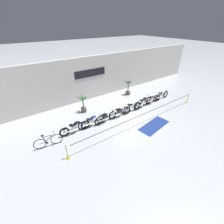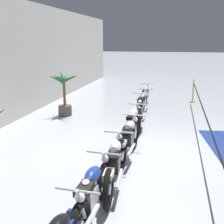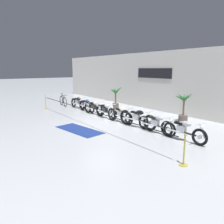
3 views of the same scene
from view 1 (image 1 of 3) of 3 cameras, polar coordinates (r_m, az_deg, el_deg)
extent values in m
plane|color=#B2B7BC|center=(12.81, 7.06, -1.75)|extent=(120.00, 120.00, 0.00)
cube|color=silver|center=(15.67, -5.18, 13.24)|extent=(28.00, 0.25, 4.20)
cube|color=black|center=(14.94, -8.23, 14.49)|extent=(3.21, 0.04, 0.70)
torus|color=black|center=(11.32, -10.15, -4.81)|extent=(0.73, 0.15, 0.73)
torus|color=black|center=(10.98, -17.67, -7.28)|extent=(0.73, 0.15, 0.73)
cylinder|color=silver|center=(11.32, -10.15, -4.81)|extent=(0.17, 0.09, 0.17)
cylinder|color=silver|center=(10.98, -17.67, -7.28)|extent=(0.17, 0.09, 0.17)
cylinder|color=silver|center=(11.18, -9.87, -3.50)|extent=(0.31, 0.07, 0.59)
cube|color=silver|center=(11.02, -14.20, -5.46)|extent=(0.37, 0.23, 0.26)
cylinder|color=silver|center=(10.91, -14.13, -4.55)|extent=(0.18, 0.12, 0.24)
cylinder|color=silver|center=(10.89, -14.53, -4.68)|extent=(0.18, 0.12, 0.24)
cylinder|color=silver|center=(10.93, -15.31, -6.90)|extent=(0.70, 0.10, 0.07)
cube|color=#ADAFB5|center=(11.11, -13.86, -5.96)|extent=(1.26, 0.11, 0.06)
ellipsoid|color=black|center=(10.92, -13.25, -4.00)|extent=(0.47, 0.24, 0.22)
cube|color=black|center=(10.87, -14.98, -4.74)|extent=(0.41, 0.22, 0.09)
cube|color=black|center=(10.84, -17.64, -6.14)|extent=(0.33, 0.17, 0.08)
cylinder|color=silver|center=(11.00, -10.51, -2.53)|extent=(0.06, 0.62, 0.04)
sphere|color=silver|center=(11.10, -10.07, -3.01)|extent=(0.14, 0.14, 0.14)
torus|color=black|center=(11.80, -4.42, -2.78)|extent=(0.70, 0.13, 0.69)
torus|color=black|center=(11.30, -11.32, -5.11)|extent=(0.70, 0.13, 0.69)
cylinder|color=silver|center=(11.80, -4.42, -2.78)|extent=(0.17, 0.09, 0.17)
cylinder|color=silver|center=(11.30, -11.32, -5.11)|extent=(0.17, 0.09, 0.17)
cylinder|color=silver|center=(11.68, -4.09, -1.50)|extent=(0.31, 0.07, 0.59)
cube|color=silver|center=(11.42, -8.07, -3.35)|extent=(0.37, 0.24, 0.26)
cylinder|color=silver|center=(11.32, -7.96, -2.46)|extent=(0.18, 0.12, 0.24)
cylinder|color=silver|center=(11.30, -8.33, -2.58)|extent=(0.18, 0.12, 0.24)
cylinder|color=silver|center=(11.30, -9.08, -4.73)|extent=(0.70, 0.10, 0.07)
cube|color=#47474C|center=(11.52, -7.80, -3.85)|extent=(1.24, 0.11, 0.06)
ellipsoid|color=navy|center=(11.35, -7.12, -1.92)|extent=(0.47, 0.24, 0.22)
cube|color=black|center=(11.26, -8.75, -2.63)|extent=(0.41, 0.22, 0.09)
cube|color=navy|center=(11.17, -11.21, -3.99)|extent=(0.33, 0.17, 0.08)
cylinder|color=silver|center=(11.49, -4.62, -0.54)|extent=(0.06, 0.62, 0.04)
sphere|color=silver|center=(11.60, -4.24, -1.01)|extent=(0.14, 0.14, 0.14)
torus|color=black|center=(12.28, 0.22, -1.09)|extent=(0.72, 0.15, 0.72)
torus|color=black|center=(11.58, -5.21, -3.49)|extent=(0.72, 0.15, 0.72)
cylinder|color=silver|center=(12.28, 0.22, -1.09)|extent=(0.18, 0.09, 0.17)
cylinder|color=silver|center=(11.58, -5.21, -3.49)|extent=(0.18, 0.09, 0.17)
cylinder|color=silver|center=(12.18, 0.55, 0.17)|extent=(0.31, 0.08, 0.59)
cube|color=#2D2D30|center=(11.80, -2.62, -1.70)|extent=(0.38, 0.25, 0.26)
cylinder|color=#2D2D30|center=(11.72, -2.49, -0.81)|extent=(0.19, 0.12, 0.24)
cylinder|color=#2D2D30|center=(11.67, -2.81, -0.95)|extent=(0.19, 0.12, 0.24)
cylinder|color=silver|center=(11.64, -3.37, -3.08)|extent=(0.70, 0.12, 0.07)
cube|color=#47474C|center=(11.90, -2.41, -2.18)|extent=(1.14, 0.15, 0.06)
ellipsoid|color=beige|center=(11.78, -1.76, -0.25)|extent=(0.48, 0.25, 0.22)
cube|color=black|center=(11.62, -3.16, -1.01)|extent=(0.41, 0.23, 0.09)
cube|color=beige|center=(11.46, -5.07, -2.33)|extent=(0.33, 0.18, 0.08)
cylinder|color=silver|center=(11.99, 0.15, 1.09)|extent=(0.08, 0.62, 0.04)
sphere|color=silver|center=(12.10, 0.44, 0.64)|extent=(0.14, 0.14, 0.14)
torus|color=black|center=(12.93, 5.61, 0.62)|extent=(0.75, 0.14, 0.75)
torus|color=black|center=(12.21, 0.22, -1.22)|extent=(0.75, 0.14, 0.75)
cylinder|color=silver|center=(12.93, 5.61, 0.62)|extent=(0.18, 0.09, 0.18)
cylinder|color=silver|center=(12.21, 0.22, -1.22)|extent=(0.18, 0.09, 0.18)
cylinder|color=silver|center=(12.83, 5.99, 1.82)|extent=(0.31, 0.07, 0.59)
cube|color=#2D2D30|center=(12.45, 2.82, 0.29)|extent=(0.37, 0.24, 0.26)
cylinder|color=#2D2D30|center=(12.36, 3.00, 1.13)|extent=(0.18, 0.12, 0.24)
cylinder|color=#2D2D30|center=(12.32, 2.69, 1.03)|extent=(0.18, 0.12, 0.24)
cylinder|color=silver|center=(12.28, 2.02, -0.94)|extent=(0.70, 0.11, 0.07)
cube|color=#47474C|center=(12.54, 2.99, -0.19)|extent=(1.15, 0.12, 0.06)
ellipsoid|color=#B7BABF|center=(12.43, 3.72, 1.61)|extent=(0.47, 0.24, 0.22)
cube|color=black|center=(12.27, 2.35, 1.00)|extent=(0.41, 0.22, 0.09)
cube|color=#B7BABF|center=(12.09, 0.42, -0.06)|extent=(0.33, 0.18, 0.08)
cylinder|color=silver|center=(12.64, 5.66, 2.74)|extent=(0.07, 0.62, 0.04)
sphere|color=silver|center=(12.75, 5.92, 2.28)|extent=(0.14, 0.14, 0.14)
torus|color=black|center=(13.86, 9.82, 2.41)|extent=(0.69, 0.14, 0.68)
torus|color=black|center=(13.03, 4.77, 0.78)|extent=(0.69, 0.14, 0.68)
cylinder|color=silver|center=(13.86, 9.82, 2.41)|extent=(0.17, 0.09, 0.16)
cylinder|color=silver|center=(13.03, 4.77, 0.78)|extent=(0.17, 0.09, 0.16)
cylinder|color=silver|center=(13.78, 10.22, 3.53)|extent=(0.31, 0.08, 0.59)
cube|color=silver|center=(13.33, 7.25, 2.16)|extent=(0.37, 0.24, 0.26)
cylinder|color=silver|center=(13.25, 7.45, 2.96)|extent=(0.19, 0.12, 0.24)
cylinder|color=silver|center=(13.21, 7.17, 2.87)|extent=(0.19, 0.12, 0.24)
cylinder|color=silver|center=(13.14, 6.54, 1.04)|extent=(0.70, 0.12, 0.07)
cube|color=black|center=(13.42, 7.38, 1.69)|extent=(1.20, 0.14, 0.06)
ellipsoid|color=beige|center=(13.33, 8.11, 3.38)|extent=(0.47, 0.25, 0.22)
cube|color=black|center=(13.15, 6.86, 2.85)|extent=(0.41, 0.23, 0.09)
cube|color=beige|center=(12.93, 5.00, 1.78)|extent=(0.33, 0.18, 0.08)
cylinder|color=silver|center=(13.60, 9.97, 4.41)|extent=(0.08, 0.62, 0.04)
sphere|color=silver|center=(13.71, 10.17, 3.97)|extent=(0.14, 0.14, 0.14)
torus|color=black|center=(14.86, 13.66, 4.31)|extent=(0.81, 0.21, 0.81)
torus|color=black|center=(13.68, 9.45, 2.32)|extent=(0.81, 0.21, 0.81)
cylinder|color=silver|center=(14.86, 13.66, 4.31)|extent=(0.20, 0.10, 0.19)
cylinder|color=silver|center=(13.68, 9.45, 2.32)|extent=(0.20, 0.10, 0.19)
cylinder|color=silver|center=(14.80, 14.01, 5.38)|extent=(0.31, 0.08, 0.59)
cube|color=silver|center=(14.15, 11.58, 3.87)|extent=(0.38, 0.25, 0.26)
cylinder|color=silver|center=(14.09, 11.77, 4.64)|extent=(0.19, 0.13, 0.24)
cylinder|color=silver|center=(14.03, 11.56, 4.54)|extent=(0.19, 0.13, 0.24)
cylinder|color=silver|center=(13.92, 11.18, 2.79)|extent=(0.70, 0.14, 0.07)
cube|color=#47474C|center=(14.25, 11.65, 3.43)|extent=(1.32, 0.19, 0.06)
ellipsoid|color=black|center=(14.20, 12.28, 5.07)|extent=(0.48, 0.26, 0.22)
cube|color=black|center=(13.96, 11.33, 4.51)|extent=(0.42, 0.24, 0.09)
cube|color=black|center=(13.58, 9.69, 3.44)|extent=(0.33, 0.19, 0.08)
cylinder|color=silver|center=(14.61, 13.88, 6.20)|extent=(0.10, 0.62, 0.04)
sphere|color=silver|center=(14.73, 14.00, 5.79)|extent=(0.14, 0.14, 0.14)
torus|color=black|center=(15.75, 16.79, 5.19)|extent=(0.69, 0.10, 0.69)
torus|color=black|center=(14.61, 12.69, 3.67)|extent=(0.69, 0.10, 0.69)
cylinder|color=silver|center=(15.75, 16.79, 5.19)|extent=(0.16, 0.08, 0.16)
cylinder|color=silver|center=(14.61, 12.69, 3.67)|extent=(0.16, 0.08, 0.16)
cylinder|color=silver|center=(15.70, 17.16, 6.19)|extent=(0.30, 0.06, 0.59)
cube|color=silver|center=(15.06, 14.77, 4.95)|extent=(0.36, 0.22, 0.26)
cylinder|color=silver|center=(15.01, 14.98, 5.67)|extent=(0.18, 0.11, 0.24)
cylinder|color=silver|center=(14.95, 14.77, 5.60)|extent=(0.18, 0.11, 0.24)
cylinder|color=silver|center=(14.83, 14.33, 3.99)|extent=(0.70, 0.07, 0.07)
cube|color=#47474C|center=(15.16, 14.83, 4.53)|extent=(1.30, 0.06, 0.06)
ellipsoid|color=#B7BABF|center=(15.12, 15.49, 6.04)|extent=(0.46, 0.22, 0.22)
cube|color=black|center=(14.88, 14.55, 5.59)|extent=(0.40, 0.20, 0.09)
cube|color=#B7BABF|center=(14.53, 12.94, 4.59)|extent=(0.32, 0.16, 0.08)
cylinder|color=silver|center=(15.51, 17.06, 6.99)|extent=(0.04, 0.62, 0.04)
sphere|color=silver|center=(15.63, 17.16, 6.58)|extent=(0.14, 0.14, 0.14)
torus|color=black|center=(16.85, 19.72, 6.43)|extent=(0.70, 0.12, 0.70)
torus|color=black|center=(15.64, 16.20, 5.11)|extent=(0.70, 0.12, 0.70)
cylinder|color=silver|center=(16.85, 19.72, 6.43)|extent=(0.17, 0.08, 0.16)
cylinder|color=silver|center=(15.64, 16.20, 5.11)|extent=(0.17, 0.08, 0.16)
cylinder|color=silver|center=(16.81, 20.07, 7.37)|extent=(0.30, 0.06, 0.59)
cube|color=silver|center=(16.13, 18.00, 6.27)|extent=(0.36, 0.22, 0.26)
cylinder|color=silver|center=(16.08, 18.21, 6.94)|extent=(0.18, 0.11, 0.24)
cylinder|color=silver|center=(16.02, 18.03, 6.88)|extent=(0.18, 0.11, 0.24)
cylinder|color=silver|center=(15.89, 17.64, 5.38)|extent=(0.70, 0.08, 0.07)
cube|color=black|center=(16.23, 18.03, 5.86)|extent=(1.29, 0.08, 0.06)
ellipsoid|color=#B7BABF|center=(16.21, 18.66, 7.28)|extent=(0.46, 0.23, 0.22)
cube|color=black|center=(15.95, 17.84, 6.88)|extent=(0.40, 0.21, 0.09)
cube|color=#B7BABF|center=(15.57, 16.45, 5.98)|extent=(0.32, 0.16, 0.08)
cylinder|color=silver|center=(16.63, 20.01, 8.13)|extent=(0.04, 0.62, 0.04)
sphere|color=silver|center=(16.74, 20.09, 7.74)|extent=(0.14, 0.14, 0.14)
torus|color=black|center=(10.54, -20.32, -9.60)|extent=(0.76, 0.13, 0.76)
torus|color=black|center=(10.56, -25.78, -10.98)|extent=(0.76, 0.13, 0.76)
cylinder|color=black|center=(10.40, -23.03, -9.32)|extent=(0.60, 0.11, 0.43)
cylinder|color=black|center=(10.28, -23.53, -8.54)|extent=(0.55, 0.10, 0.04)
cylinder|color=black|center=(10.36, -24.48, -9.32)|extent=(0.15, 0.05, 0.55)
cube|color=black|center=(10.19, -25.04, -8.17)|extent=(0.19, 0.10, 0.05)
cylinder|color=black|center=(10.55, -24.68, -10.71)|extent=(0.46, 0.08, 0.03)
cylinder|color=black|center=(10.22, -21.18, -7.47)|extent=(0.08, 0.48, 0.03)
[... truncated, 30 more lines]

